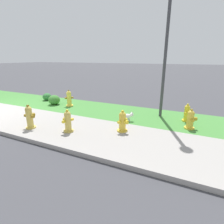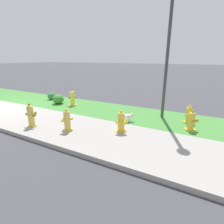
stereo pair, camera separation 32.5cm
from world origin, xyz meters
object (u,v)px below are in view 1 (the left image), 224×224
(street_lamp, at_px, (168,20))
(shrub_bush_far_verge, at_px, (54,100))
(fire_hydrant_at_driveway, at_px, (123,122))
(shrub_bush_near_lamp, at_px, (47,97))
(fire_hydrant_near_corner, at_px, (68,121))
(fire_hydrant_across_street, at_px, (190,120))
(small_white_dog, at_px, (127,116))
(fire_hydrant_mid_block, at_px, (69,98))
(fire_hydrant_far_end, at_px, (187,113))
(fire_hydrant_by_grass_verge, at_px, (30,117))

(street_lamp, relative_size, shrub_bush_far_verge, 9.52)
(fire_hydrant_at_driveway, relative_size, shrub_bush_near_lamp, 1.51)
(fire_hydrant_near_corner, distance_m, fire_hydrant_across_street, 3.86)
(small_white_dog, height_order, street_lamp, street_lamp)
(fire_hydrant_across_street, distance_m, shrub_bush_far_verge, 6.09)
(fire_hydrant_at_driveway, bearing_deg, fire_hydrant_mid_block, -96.74)
(street_lamp, relative_size, shrub_bush_near_lamp, 11.57)
(fire_hydrant_near_corner, bearing_deg, street_lamp, -20.78)
(fire_hydrant_mid_block, height_order, shrub_bush_far_verge, fire_hydrant_mid_block)
(fire_hydrant_far_end, height_order, shrub_bush_far_verge, fire_hydrant_far_end)
(fire_hydrant_far_end, bearing_deg, small_white_dog, -47.26)
(fire_hydrant_at_driveway, xyz_separation_m, street_lamp, (0.79, 2.01, 3.06))
(fire_hydrant_at_driveway, height_order, shrub_bush_near_lamp, fire_hydrant_at_driveway)
(fire_hydrant_by_grass_verge, bearing_deg, fire_hydrant_far_end, 27.75)
(fire_hydrant_near_corner, xyz_separation_m, fire_hydrant_far_end, (3.25, 2.53, -0.03))
(street_lamp, bearing_deg, fire_hydrant_near_corner, -129.98)
(fire_hydrant_across_street, xyz_separation_m, shrub_bush_far_verge, (-6.07, 0.49, -0.08))
(small_white_dog, bearing_deg, street_lamp, 3.02)
(small_white_dog, xyz_separation_m, shrub_bush_far_verge, (-4.04, 0.73, 0.03))
(fire_hydrant_far_end, bearing_deg, fire_hydrant_at_driveway, -27.43)
(fire_hydrant_mid_block, relative_size, shrub_bush_far_verge, 1.40)
(fire_hydrant_across_street, relative_size, small_white_dog, 1.62)
(fire_hydrant_mid_block, relative_size, street_lamp, 0.15)
(fire_hydrant_far_end, relative_size, shrub_bush_near_lamp, 1.43)
(small_white_dog, xyz_separation_m, street_lamp, (0.95, 1.14, 3.18))
(fire_hydrant_near_corner, distance_m, shrub_bush_far_verge, 3.56)
(fire_hydrant_mid_block, xyz_separation_m, small_white_dog, (3.21, -0.83, -0.16))
(small_white_dog, bearing_deg, fire_hydrant_at_driveway, -127.02)
(fire_hydrant_by_grass_verge, relative_size, fire_hydrant_far_end, 1.22)
(small_white_dog, bearing_deg, fire_hydrant_mid_block, 118.28)
(fire_hydrant_mid_block, distance_m, fire_hydrant_across_street, 5.28)
(fire_hydrant_near_corner, height_order, street_lamp, street_lamp)
(fire_hydrant_at_driveway, bearing_deg, street_lamp, 178.62)
(shrub_bush_far_verge, xyz_separation_m, shrub_bush_near_lamp, (-0.98, 0.52, -0.04))
(street_lamp, bearing_deg, fire_hydrant_mid_block, -175.69)
(fire_hydrant_by_grass_verge, distance_m, small_white_dog, 3.25)
(fire_hydrant_by_grass_verge, relative_size, shrub_bush_far_verge, 1.44)
(fire_hydrant_at_driveway, bearing_deg, fire_hydrant_across_street, 140.82)
(fire_hydrant_near_corner, relative_size, shrub_bush_far_verge, 1.30)
(fire_hydrant_by_grass_verge, height_order, small_white_dog, fire_hydrant_by_grass_verge)
(fire_hydrant_near_corner, bearing_deg, small_white_dog, -20.95)
(fire_hydrant_far_end, relative_size, shrub_bush_far_verge, 1.18)
(street_lamp, xyz_separation_m, shrub_bush_far_verge, (-4.99, -0.41, -3.15))
(small_white_dog, height_order, shrub_bush_far_verge, shrub_bush_far_verge)
(street_lamp, height_order, shrub_bush_near_lamp, street_lamp)
(fire_hydrant_near_corner, bearing_deg, shrub_bush_far_verge, 68.27)
(fire_hydrant_across_street, relative_size, fire_hydrant_by_grass_verge, 0.84)
(street_lamp, bearing_deg, shrub_bush_near_lamp, 178.91)
(small_white_dog, distance_m, shrub_bush_near_lamp, 5.17)
(street_lamp, height_order, shrub_bush_far_verge, street_lamp)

